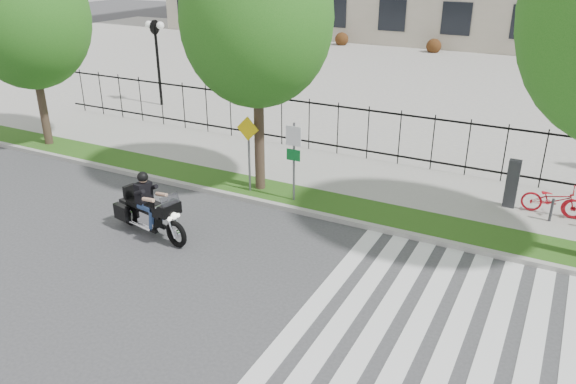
% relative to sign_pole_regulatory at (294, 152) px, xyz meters
% --- Properties ---
extents(ground, '(120.00, 120.00, 0.00)m').
position_rel_sign_pole_regulatory_xyz_m(ground, '(0.71, -4.58, -1.74)').
color(ground, '#38383B').
rests_on(ground, ground).
extents(curb, '(60.00, 0.20, 0.15)m').
position_rel_sign_pole_regulatory_xyz_m(curb, '(0.71, -0.48, -1.66)').
color(curb, '#9D9B94').
rests_on(curb, ground).
extents(grass_verge, '(60.00, 1.50, 0.15)m').
position_rel_sign_pole_regulatory_xyz_m(grass_verge, '(0.71, 0.37, -1.66)').
color(grass_verge, '#234E13').
rests_on(grass_verge, ground).
extents(sidewalk, '(60.00, 3.50, 0.15)m').
position_rel_sign_pole_regulatory_xyz_m(sidewalk, '(0.71, 2.87, -1.66)').
color(sidewalk, gray).
rests_on(sidewalk, ground).
extents(plaza, '(80.00, 34.00, 0.10)m').
position_rel_sign_pole_regulatory_xyz_m(plaza, '(0.71, 20.42, -1.69)').
color(plaza, gray).
rests_on(plaza, ground).
extents(crosswalk_stripes, '(5.70, 8.00, 0.01)m').
position_rel_sign_pole_regulatory_xyz_m(crosswalk_stripes, '(5.54, -4.58, -1.73)').
color(crosswalk_stripes, silver).
rests_on(crosswalk_stripes, ground).
extents(iron_fence, '(30.00, 0.06, 2.00)m').
position_rel_sign_pole_regulatory_xyz_m(iron_fence, '(0.71, 4.62, -0.59)').
color(iron_fence, black).
rests_on(iron_fence, sidewalk).
extents(lamp_post_left, '(1.06, 0.70, 4.25)m').
position_rel_sign_pole_regulatory_xyz_m(lamp_post_left, '(-11.29, 7.42, 1.47)').
color(lamp_post_left, black).
rests_on(lamp_post_left, ground).
extents(street_tree_0, '(4.57, 4.57, 7.50)m').
position_rel_sign_pole_regulatory_xyz_m(street_tree_0, '(-11.28, 0.37, 3.27)').
color(street_tree_0, '#37291E').
rests_on(street_tree_0, grass_verge).
extents(street_tree_1, '(4.55, 4.55, 7.98)m').
position_rel_sign_pole_regulatory_xyz_m(street_tree_1, '(-1.42, 0.37, 3.76)').
color(street_tree_1, '#37291E').
rests_on(street_tree_1, grass_verge).
extents(sign_pole_regulatory, '(0.50, 0.09, 2.50)m').
position_rel_sign_pole_regulatory_xyz_m(sign_pole_regulatory, '(0.00, 0.00, 0.00)').
color(sign_pole_regulatory, '#59595B').
rests_on(sign_pole_regulatory, grass_verge).
extents(sign_pole_warning, '(0.78, 0.09, 2.49)m').
position_rel_sign_pole_regulatory_xyz_m(sign_pole_warning, '(-1.60, 0.00, 0.00)').
color(sign_pole_warning, '#59595B').
rests_on(sign_pole_warning, grass_verge).
extents(motorcycle_rider, '(2.86, 1.16, 2.23)m').
position_rel_sign_pole_regulatory_xyz_m(motorcycle_rider, '(-2.60, -3.64, -1.00)').
color(motorcycle_rider, black).
rests_on(motorcycle_rider, ground).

